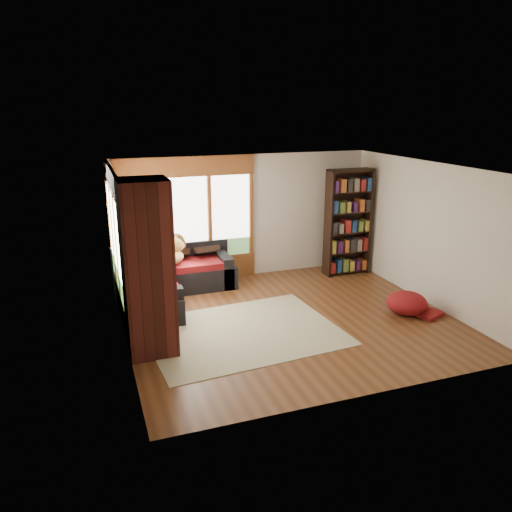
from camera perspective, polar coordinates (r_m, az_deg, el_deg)
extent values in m
plane|color=#512C16|center=(8.74, 3.85, -7.23)|extent=(5.50, 5.50, 0.00)
plane|color=white|center=(8.03, 4.22, 9.94)|extent=(5.50, 5.50, 0.00)
cube|color=silver|center=(10.56, -1.37, 4.51)|extent=(5.50, 0.04, 2.60)
cube|color=silver|center=(6.20, 13.26, -5.03)|extent=(5.50, 0.04, 2.60)
cube|color=silver|center=(7.66, -15.21, -0.93)|extent=(0.04, 5.00, 2.60)
cube|color=silver|center=(9.69, 19.14, 2.43)|extent=(0.04, 5.00, 2.60)
cube|color=brown|center=(10.22, -7.74, 4.23)|extent=(2.82, 0.10, 1.90)
cube|color=white|center=(10.22, -7.74, 4.23)|extent=(2.54, 0.09, 1.62)
cube|color=brown|center=(8.80, -15.71, 1.67)|extent=(0.10, 2.62, 1.90)
cube|color=white|center=(8.80, -15.71, 1.67)|extent=(0.09, 2.36, 1.62)
cube|color=#6A834C|center=(9.52, -16.11, 5.24)|extent=(0.03, 0.72, 0.90)
cube|color=#471914|center=(7.36, -12.27, -1.45)|extent=(0.70, 0.70, 2.60)
cube|color=black|center=(10.06, -9.50, -2.83)|extent=(2.20, 0.90, 0.42)
cube|color=black|center=(10.26, -9.96, -0.10)|extent=(2.20, 0.20, 0.38)
cube|color=black|center=(10.23, -4.01, -1.75)|extent=(0.20, 0.90, 0.60)
cube|color=maroon|center=(9.84, -10.02, -1.64)|extent=(1.90, 0.66, 0.12)
cube|color=black|center=(9.37, -12.69, -4.52)|extent=(0.90, 2.20, 0.42)
cube|color=black|center=(9.21, -15.01, -2.43)|extent=(0.20, 2.20, 0.38)
cube|color=black|center=(8.42, -11.86, -6.33)|extent=(0.90, 0.20, 0.60)
cube|color=maroon|center=(8.96, -11.76, -3.61)|extent=(0.66, 1.20, 0.12)
cube|color=maroon|center=(9.85, -12.55, -1.77)|extent=(0.66, 0.66, 0.12)
cube|color=silver|center=(8.25, -1.51, -8.67)|extent=(3.23, 2.56, 0.01)
cube|color=black|center=(11.14, 12.55, 3.94)|extent=(0.04, 0.33, 2.29)
cube|color=black|center=(10.68, 8.25, 3.62)|extent=(0.04, 0.33, 2.29)
cube|color=black|center=(11.03, 10.05, 3.96)|extent=(0.98, 0.02, 2.29)
cube|color=black|center=(11.19, 10.15, -1.62)|extent=(0.90, 0.31, 0.03)
cube|color=black|center=(11.06, 10.27, 0.53)|extent=(0.90, 0.31, 0.03)
cube|color=black|center=(10.95, 10.39, 2.72)|extent=(0.90, 0.31, 0.03)
cube|color=black|center=(10.85, 10.51, 4.96)|extent=(0.90, 0.31, 0.03)
cube|color=black|center=(10.77, 10.63, 7.24)|extent=(0.90, 0.31, 0.03)
cube|color=black|center=(10.71, 10.76, 9.54)|extent=(0.90, 0.31, 0.03)
cube|color=#726659|center=(10.88, 10.50, 3.76)|extent=(0.86, 0.25, 2.13)
ellipsoid|color=maroon|center=(9.29, 16.85, -5.09)|extent=(0.95, 0.95, 0.39)
ellipsoid|color=olive|center=(9.69, -10.58, -0.20)|extent=(1.07, 0.94, 0.30)
sphere|color=olive|center=(9.84, -9.12, 1.03)|extent=(0.50, 0.50, 0.36)
cone|color=olive|center=(9.77, -9.44, 1.78)|extent=(0.18, 0.18, 0.16)
ellipsoid|color=black|center=(8.66, -11.74, -2.52)|extent=(0.66, 0.90, 0.28)
sphere|color=black|center=(8.90, -11.75, -1.07)|extent=(0.38, 0.38, 0.33)
cone|color=black|center=(8.81, -11.81, -0.35)|extent=(0.14, 0.14, 0.14)
cube|color=black|center=(10.21, -6.00, 0.98)|extent=(0.45, 0.12, 0.45)
cube|color=black|center=(10.10, -9.31, 0.66)|extent=(0.45, 0.12, 0.45)
cube|color=black|center=(9.55, -14.29, -0.60)|extent=(0.45, 0.12, 0.45)
cube|color=black|center=(8.50, -13.54, -2.72)|extent=(0.45, 0.12, 0.45)
cube|color=maroon|center=(10.02, -12.68, 0.33)|extent=(0.42, 0.12, 0.42)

